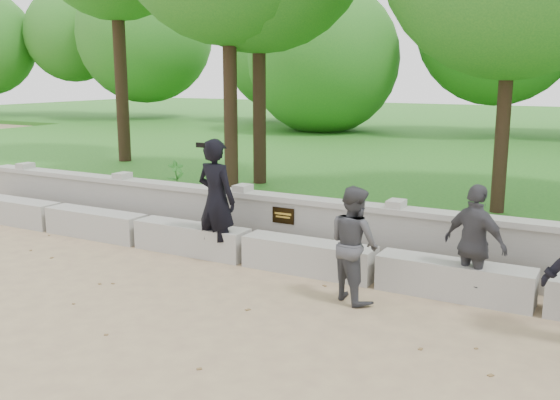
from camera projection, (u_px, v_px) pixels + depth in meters
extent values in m
plane|color=tan|center=(164.00, 303.00, 7.50)|extent=(80.00, 80.00, 0.00)
cube|color=#1F601C|center=(450.00, 158.00, 19.50)|extent=(40.00, 22.00, 0.25)
cube|color=#A5A39C|center=(15.00, 211.00, 11.45)|extent=(1.90, 0.45, 0.45)
cube|color=#A5A39C|center=(96.00, 224.00, 10.50)|extent=(1.90, 0.45, 0.45)
cube|color=#A5A39C|center=(191.00, 239.00, 9.56)|extent=(1.90, 0.45, 0.45)
cube|color=#A5A39C|center=(308.00, 257.00, 8.62)|extent=(1.90, 0.45, 0.45)
cube|color=#A5A39C|center=(454.00, 279.00, 7.68)|extent=(1.90, 0.45, 0.45)
cube|color=#9B9993|center=(271.00, 225.00, 9.65)|extent=(12.50, 0.25, 0.82)
cube|color=#A5A39C|center=(270.00, 196.00, 9.56)|extent=(12.50, 0.35, 0.08)
cube|color=black|center=(283.00, 216.00, 9.35)|extent=(0.36, 0.02, 0.24)
imported|color=black|center=(216.00, 200.00, 9.08)|extent=(0.71, 0.52, 1.80)
cube|color=black|center=(200.00, 145.00, 8.60)|extent=(0.14, 0.04, 0.07)
imported|color=#3D3E42|center=(354.00, 244.00, 7.49)|extent=(0.87, 0.82, 1.41)
imported|color=#3D3C41|center=(475.00, 245.00, 7.37)|extent=(0.92, 0.68, 1.45)
cylinder|color=#382619|center=(121.00, 68.00, 17.35)|extent=(0.35, 0.35, 5.21)
cylinder|color=#382619|center=(230.00, 85.00, 13.35)|extent=(0.30, 0.30, 4.42)
cylinder|color=#382619|center=(259.00, 86.00, 13.86)|extent=(0.30, 0.30, 4.37)
cylinder|color=#382619|center=(504.00, 109.00, 10.92)|extent=(0.25, 0.25, 3.69)
imported|color=#34812C|center=(176.00, 176.00, 13.18)|extent=(0.38, 0.42, 0.67)
imported|color=#34812C|center=(391.00, 222.00, 9.44)|extent=(0.26, 0.31, 0.52)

